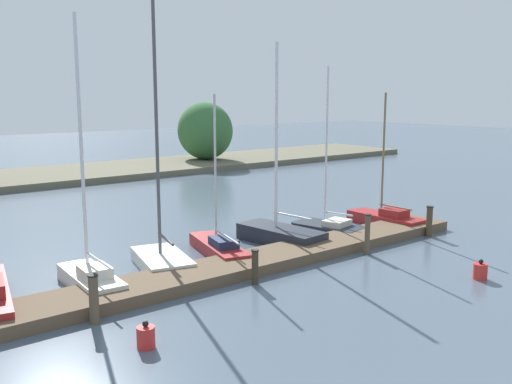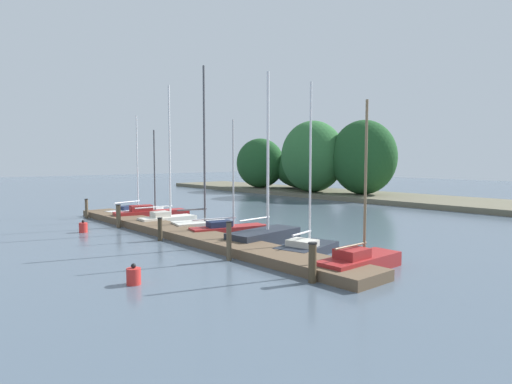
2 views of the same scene
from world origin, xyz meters
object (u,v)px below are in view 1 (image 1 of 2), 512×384
object	(u,v)px
mooring_piling_4	(429,221)
sailboat_4	(218,246)
sailboat_7	(384,218)
sailboat_2	(90,275)
channel_buoy_0	(480,271)
sailboat_6	(328,226)
channel_buoy_1	(146,337)
sailboat_5	(278,232)
mooring_piling_2	(255,267)
mooring_piling_3	(367,234)
sailboat_3	(161,254)
mooring_piling_1	(94,299)

from	to	relation	value
mooring_piling_4	sailboat_4	bearing A→B (deg)	159.19
sailboat_7	sailboat_2	bearing A→B (deg)	88.84
sailboat_2	sailboat_7	world-z (taller)	sailboat_2
channel_buoy_0	sailboat_6	bearing A→B (deg)	85.60
channel_buoy_1	sailboat_5	bearing A→B (deg)	31.61
sailboat_7	mooring_piling_2	size ratio (longest dim) A/B	5.34
sailboat_6	channel_buoy_1	xyz separation A→B (m)	(-10.50, -4.80, -0.04)
channel_buoy_1	mooring_piling_3	bearing A→B (deg)	11.13
sailboat_2	channel_buoy_0	size ratio (longest dim) A/B	12.26
mooring_piling_3	sailboat_3	bearing A→B (deg)	153.46
sailboat_4	channel_buoy_0	distance (m)	8.40
sailboat_5	mooring_piling_1	bearing A→B (deg)	103.21
sailboat_6	mooring_piling_4	bearing A→B (deg)	-148.33
sailboat_3	mooring_piling_2	distance (m)	3.44
mooring_piling_1	mooring_piling_2	xyz separation A→B (m)	(4.79, -0.15, -0.10)
sailboat_7	channel_buoy_1	distance (m)	13.97
sailboat_3	channel_buoy_1	size ratio (longest dim) A/B	13.43
channel_buoy_1	sailboat_6	bearing A→B (deg)	24.56
sailboat_2	mooring_piling_4	distance (m)	12.89
sailboat_7	mooring_piling_3	xyz separation A→B (m)	(-3.90, -2.42, 0.37)
mooring_piling_3	channel_buoy_0	distance (m)	3.94
sailboat_3	mooring_piling_4	xyz separation A→B (m)	(10.07, -2.97, 0.19)
mooring_piling_1	mooring_piling_3	size ratio (longest dim) A/B	0.87
mooring_piling_1	mooring_piling_4	size ratio (longest dim) A/B	1.03
channel_buoy_1	channel_buoy_0	bearing A→B (deg)	-11.48
sailboat_3	sailboat_4	bearing A→B (deg)	-75.84
sailboat_7	mooring_piling_2	xyz separation A→B (m)	(-8.85, -2.47, 0.19)
mooring_piling_2	mooring_piling_4	size ratio (longest dim) A/B	0.87
sailboat_4	mooring_piling_3	bearing A→B (deg)	-113.52
sailboat_7	mooring_piling_1	world-z (taller)	sailboat_7
sailboat_5	mooring_piling_4	bearing A→B (deg)	-125.54
sailboat_6	channel_buoy_1	bearing A→B (deg)	101.96
mooring_piling_3	sailboat_7	bearing A→B (deg)	31.78
sailboat_3	mooring_piling_3	world-z (taller)	sailboat_3
sailboat_3	mooring_piling_4	world-z (taller)	sailboat_3
sailboat_5	channel_buoy_0	bearing A→B (deg)	-170.50
sailboat_3	mooring_piling_1	distance (m)	4.62
mooring_piling_2	channel_buoy_0	bearing A→B (deg)	-34.73
mooring_piling_2	channel_buoy_0	world-z (taller)	mooring_piling_2
sailboat_6	channel_buoy_1	world-z (taller)	sailboat_6
sailboat_2	channel_buoy_0	distance (m)	11.40
sailboat_2	sailboat_5	world-z (taller)	sailboat_2
mooring_piling_2	channel_buoy_0	xyz separation A→B (m)	(5.52, -3.82, -0.27)
sailboat_2	mooring_piling_1	distance (m)	2.61
mooring_piling_3	channel_buoy_1	world-z (taller)	mooring_piling_3
sailboat_3	mooring_piling_3	size ratio (longest dim) A/B	5.90
sailboat_3	sailboat_7	size ratio (longest dim) A/B	1.50
mooring_piling_4	mooring_piling_2	bearing A→B (deg)	-178.63
sailboat_2	sailboat_6	size ratio (longest dim) A/B	1.17
sailboat_4	sailboat_5	size ratio (longest dim) A/B	0.75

